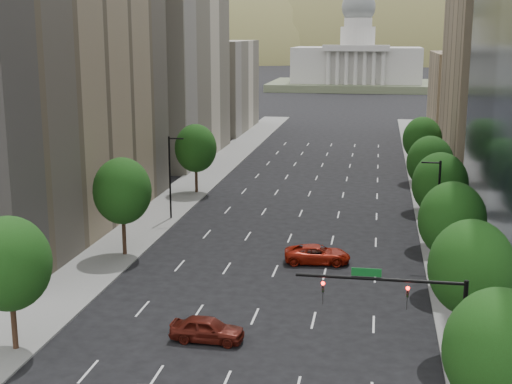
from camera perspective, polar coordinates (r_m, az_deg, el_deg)
The scene contains 22 objects.
sidewalk_left at distance 73.59m, azimuth -9.38°, elevation -3.02°, with size 6.00×200.00×0.15m, color slate.
sidewalk_right at distance 70.09m, azimuth 15.41°, elevation -4.11°, with size 6.00×200.00×0.15m, color slate.
midrise_cream_left at distance 114.78m, azimuth -7.18°, elevation 11.43°, with size 14.00×30.00×35.00m, color beige.
filler_left at distance 147.05m, azimuth -3.35°, elevation 8.43°, with size 14.00×26.00×18.00m, color beige.
parking_tan_right at distance 108.30m, azimuth 18.96°, elevation 9.47°, with size 14.00×30.00×30.00m, color #8C7759.
filler_right at distance 141.38m, azimuth 16.70°, elevation 7.35°, with size 14.00×26.00×16.00m, color #8C7759.
tree_right_0 at distance 35.44m, azimuth 18.81°, elevation -11.93°, with size 5.20×5.20×8.39m.
tree_right_1 at distance 45.47m, azimuth 16.75°, elevation -5.81°, with size 5.20×5.20×8.75m.
tree_right_2 at distance 56.96m, azimuth 15.35°, elevation -2.17°, with size 5.20×5.20×8.61m.
tree_right_3 at distance 68.54m, azimuth 14.45°, elevation 0.59°, with size 5.20×5.20×8.89m.
tree_right_4 at distance 82.33m, azimuth 13.69°, elevation 2.30°, with size 5.20×5.20×8.46m.
tree_right_5 at distance 98.05m, azimuth 13.10°, elevation 4.12°, with size 5.20×5.20×8.75m.
tree_left_0 at distance 46.86m, azimuth -19.06°, elevation -5.43°, with size 5.20×5.20×8.75m.
tree_left_1 at distance 64.38m, azimuth -10.61°, elevation 0.08°, with size 5.20×5.20×8.97m.
tree_left_2 at distance 88.83m, azimuth -4.82°, elevation 3.50°, with size 5.20×5.20×8.68m.
streetlight_rn at distance 63.86m, azimuth 14.23°, elevation -1.23°, with size 1.70×0.20×9.00m.
streetlight_ln at distance 76.50m, azimuth -6.83°, elevation 1.33°, with size 1.70×0.20×9.00m.
traffic_signal at distance 39.71m, azimuth 12.68°, elevation -9.18°, with size 9.12×0.40×7.38m.
capitol at distance 256.95m, azimuth 8.04°, elevation 10.03°, with size 60.00×40.00×35.20m.
foothills at distance 609.57m, azimuth 12.28°, elevation 6.94°, with size 720.00×413.00×263.00m.
car_maroon at distance 47.49m, azimuth -3.91°, elevation -10.83°, with size 1.96×4.87×1.66m, color #52150D.
car_red_far at distance 62.79m, azimuth 4.91°, elevation -4.96°, with size 2.63×5.71×1.59m, color #9B1A0B.
Camera 1 is at (8.12, -6.87, 19.72)m, focal length 50.21 mm.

